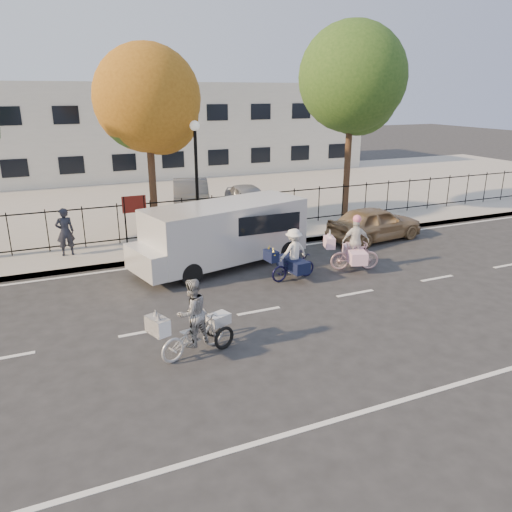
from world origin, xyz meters
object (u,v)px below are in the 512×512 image
gold_sedan (375,223)px  pedestrian (65,232)px  bull_bike (293,259)px  lot_car_c (191,196)px  unicorn_bike (354,250)px  white_van (223,232)px  lot_car_d (248,199)px  zebra_trike (193,325)px  lamppost (196,159)px

gold_sedan → pedestrian: size_ratio=2.37×
gold_sedan → bull_bike: bearing=110.4°
bull_bike → lot_car_c: bearing=-3.7°
unicorn_bike → white_van: 4.25m
gold_sedan → pedestrian: pedestrian is taller
lot_car_d → white_van: bearing=-113.9°
pedestrian → white_van: bearing=144.9°
zebra_trike → lot_car_c: 12.89m
unicorn_bike → gold_sedan: unicorn_bike is taller
bull_bike → lot_car_c: lot_car_c is taller
gold_sedan → pedestrian: 11.24m
bull_bike → pedestrian: 7.79m
zebra_trike → gold_sedan: size_ratio=0.52×
unicorn_bike → pedestrian: bearing=79.1°
white_van → lot_car_c: 7.21m
zebra_trike → bull_bike: zebra_trike is taller
lamppost → lot_car_d: 4.93m
white_van → pedestrian: white_van is taller
bull_bike → gold_sedan: bearing=-69.2°
unicorn_bike → lamppost: bearing=54.1°
bull_bike → pedestrian: (-6.15, 4.77, 0.34)m
pedestrian → lot_car_c: pedestrian is taller
lamppost → white_van: size_ratio=0.70×
zebra_trike → bull_bike: bearing=-72.4°
zebra_trike → lamppost: bearing=-38.3°
bull_bike → gold_sedan: size_ratio=0.45×
lamppost → unicorn_bike: bearing=-54.8°
zebra_trike → unicorn_bike: size_ratio=1.09×
unicorn_bike → lot_car_d: size_ratio=0.48×
zebra_trike → white_van: (2.61, 5.23, 0.47)m
lamppost → lot_car_d: lamppost is taller
pedestrian → lot_car_d: (8.03, 3.17, -0.17)m
lot_car_c → lot_car_d: (2.33, -1.26, -0.09)m
unicorn_bike → lot_car_c: size_ratio=0.41×
zebra_trike → lot_car_d: bearing=-48.4°
zebra_trike → unicorn_bike: bearing=-83.6°
white_van → pedestrian: size_ratio=3.75×
unicorn_bike → lot_car_d: unicorn_bike is taller
gold_sedan → lot_car_d: lot_car_d is taller
pedestrian → lot_car_c: (5.69, 4.43, -0.08)m
lamppost → white_van: 3.59m
zebra_trike → gold_sedan: (8.94, 5.67, -0.01)m
zebra_trike → gold_sedan: bearing=-77.8°
white_van → pedestrian: (-4.67, 2.71, -0.16)m
bull_bike → white_van: 2.59m
lamppost → zebra_trike: 9.00m
bull_bike → lot_car_c: size_ratio=0.39×
white_van → lot_car_d: size_ratio=1.61×
lamppost → gold_sedan: size_ratio=1.11×
pedestrian → unicorn_bike: bearing=145.1°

